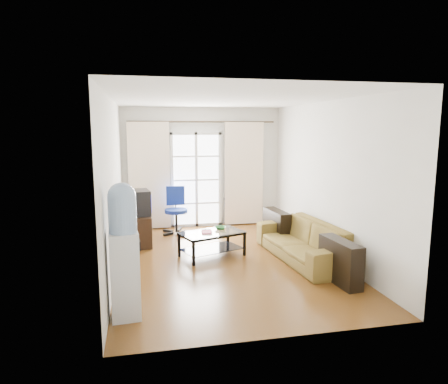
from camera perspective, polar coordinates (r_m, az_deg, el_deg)
The scene contains 20 objects.
floor at distance 6.91m, azimuth 0.31°, elevation -9.79°, with size 5.20×5.20×0.00m, color brown.
ceiling at distance 6.55m, azimuth 0.33°, elevation 13.16°, with size 5.20×5.20×0.00m, color white.
wall_back at distance 9.14m, azimuth -3.11°, elevation 3.51°, with size 3.60×0.02×2.70m, color white.
wall_front at distance 4.13m, azimuth 7.94°, elevation -3.36°, with size 3.60×0.02×2.70m, color white.
wall_left at distance 6.46m, azimuth -15.48°, elevation 0.89°, with size 0.02×5.20×2.70m, color white.
wall_right at distance 7.19m, azimuth 14.50°, elevation 1.73°, with size 0.02×5.20×2.70m, color white.
french_door at distance 9.09m, azimuth -3.98°, elevation 1.73°, with size 1.16×0.06×2.15m.
curtain_rod at distance 9.00m, azimuth -3.07°, elevation 9.99°, with size 0.04×0.04×3.30m, color #4C3F2D.
curtain_left at distance 8.93m, azimuth -10.62°, elevation 2.27°, with size 0.90×0.07×2.35m, color #FFEBCD.
curtain_right at distance 9.23m, azimuth 2.86°, elevation 2.63°, with size 0.90×0.07×2.35m, color #FFEBCD.
radiator at distance 9.35m, azimuth 1.90°, elevation -2.69°, with size 0.64×0.12×0.64m, color gray.
sofa at distance 7.04m, azimuth 11.29°, elevation -6.86°, with size 1.06×2.27×0.64m, color brown.
coffee_table at distance 7.07m, azimuth -1.74°, elevation -6.97°, with size 1.22×0.94×0.43m.
bowl at distance 7.22m, azimuth -0.53°, elevation -5.15°, with size 0.23×0.23×0.05m, color green.
book at distance 6.98m, azimuth -3.20°, elevation -5.77°, with size 0.20×0.25×0.02m, color maroon.
remote at distance 7.16m, azimuth -2.46°, elevation -5.40°, with size 0.15×0.04×0.02m, color black.
tv_stand at distance 7.92m, azimuth -12.42°, elevation -5.32°, with size 0.53×0.80×0.59m, color black.
crt_tv at distance 7.82m, azimuth -12.56°, elevation -1.52°, with size 0.59×0.59×0.48m.
task_chair at distance 8.64m, azimuth -6.84°, elevation -3.96°, with size 0.71×0.71×1.00m.
water_cooler at distance 4.82m, azimuth -14.12°, elevation -7.85°, with size 0.37×0.36×1.63m.
Camera 1 is at (-1.37, -6.39, 2.23)m, focal length 32.00 mm.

